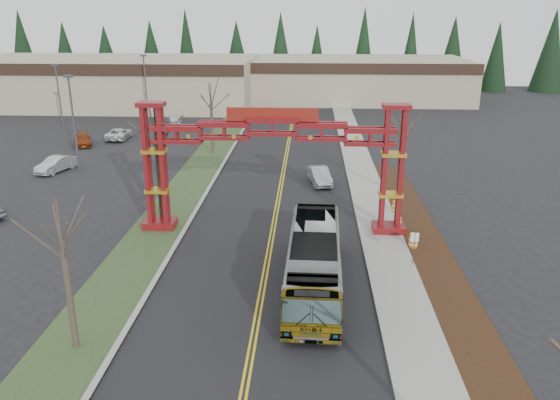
# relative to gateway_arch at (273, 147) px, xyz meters

# --- Properties ---
(road) EXTENTS (12.00, 110.00, 0.02)m
(road) POSITION_rel_gateway_arch_xyz_m (-0.00, 7.00, -5.97)
(road) COLOR black
(road) RESTS_ON ground
(lane_line_left) EXTENTS (0.12, 100.00, 0.01)m
(lane_line_left) POSITION_rel_gateway_arch_xyz_m (-0.12, 7.00, -5.96)
(lane_line_left) COLOR gold
(lane_line_left) RESTS_ON road
(lane_line_right) EXTENTS (0.12, 100.00, 0.01)m
(lane_line_right) POSITION_rel_gateway_arch_xyz_m (0.12, 7.00, -5.96)
(lane_line_right) COLOR gold
(lane_line_right) RESTS_ON road
(curb_right) EXTENTS (0.30, 110.00, 0.15)m
(curb_right) POSITION_rel_gateway_arch_xyz_m (6.15, 7.00, -5.91)
(curb_right) COLOR #9C9C97
(curb_right) RESTS_ON ground
(sidewalk_right) EXTENTS (2.60, 110.00, 0.14)m
(sidewalk_right) POSITION_rel_gateway_arch_xyz_m (7.60, 7.00, -5.91)
(sidewalk_right) COLOR gray
(sidewalk_right) RESTS_ON ground
(landscape_strip) EXTENTS (2.60, 50.00, 0.12)m
(landscape_strip) POSITION_rel_gateway_arch_xyz_m (10.20, -8.00, -5.92)
(landscape_strip) COLOR black
(landscape_strip) RESTS_ON ground
(grass_median) EXTENTS (4.00, 110.00, 0.08)m
(grass_median) POSITION_rel_gateway_arch_xyz_m (-8.00, 7.00, -5.94)
(grass_median) COLOR #2B4020
(grass_median) RESTS_ON ground
(curb_left) EXTENTS (0.30, 110.00, 0.15)m
(curb_left) POSITION_rel_gateway_arch_xyz_m (-6.15, 7.00, -5.91)
(curb_left) COLOR #9C9C97
(curb_left) RESTS_ON ground
(gateway_arch) EXTENTS (18.20, 1.60, 8.90)m
(gateway_arch) POSITION_rel_gateway_arch_xyz_m (0.00, 0.00, 0.00)
(gateway_arch) COLOR #5A0D0B
(gateway_arch) RESTS_ON ground
(retail_building_west) EXTENTS (46.00, 22.30, 7.50)m
(retail_building_west) POSITION_rel_gateway_arch_xyz_m (-30.00, 53.96, -2.22)
(retail_building_west) COLOR tan
(retail_building_west) RESTS_ON ground
(retail_building_east) EXTENTS (38.00, 20.30, 7.00)m
(retail_building_east) POSITION_rel_gateway_arch_xyz_m (10.00, 61.95, -2.47)
(retail_building_east) COLOR tan
(retail_building_east) RESTS_ON ground
(conifer_treeline) EXTENTS (116.10, 5.60, 13.00)m
(conifer_treeline) POSITION_rel_gateway_arch_xyz_m (0.25, 74.00, 0.50)
(conifer_treeline) COLOR black
(conifer_treeline) RESTS_ON ground
(transit_bus) EXTENTS (3.05, 11.84, 3.28)m
(transit_bus) POSITION_rel_gateway_arch_xyz_m (2.81, -8.40, -4.34)
(transit_bus) COLOR #A7A9AF
(transit_bus) RESTS_ON ground
(silver_sedan) EXTENTS (2.36, 4.61, 1.45)m
(silver_sedan) POSITION_rel_gateway_arch_xyz_m (3.40, 11.25, -5.26)
(silver_sedan) COLOR #A5A8AD
(silver_sedan) RESTS_ON ground
(parked_car_near_b) EXTENTS (2.77, 4.67, 1.45)m
(parked_car_near_b) POSITION_rel_gateway_arch_xyz_m (-21.73, 13.74, -5.26)
(parked_car_near_b) COLOR #BDBDBD
(parked_car_near_b) RESTS_ON ground
(parked_car_mid_a) EXTENTS (3.47, 4.80, 1.29)m
(parked_car_mid_a) POSITION_rel_gateway_arch_xyz_m (-23.53, 24.65, -5.34)
(parked_car_mid_a) COLOR maroon
(parked_car_mid_a) RESTS_ON ground
(parked_car_far_a) EXTENTS (2.75, 4.04, 1.26)m
(parked_car_far_a) POSITION_rel_gateway_arch_xyz_m (-15.99, 37.02, -5.35)
(parked_car_far_a) COLOR #A6ABAE
(parked_car_far_a) RESTS_ON ground
(parked_car_far_b) EXTENTS (2.42, 5.02, 1.38)m
(parked_car_far_b) POSITION_rel_gateway_arch_xyz_m (-20.40, 28.01, -5.29)
(parked_car_far_b) COLOR white
(parked_car_far_b) RESTS_ON ground
(bare_tree_median_near) EXTENTS (2.90, 2.90, 7.11)m
(bare_tree_median_near) POSITION_rel_gateway_arch_xyz_m (-8.00, -14.55, -0.82)
(bare_tree_median_near) COLOR #382D26
(bare_tree_median_near) RESTS_ON ground
(bare_tree_median_mid) EXTENTS (3.43, 3.43, 8.70)m
(bare_tree_median_mid) POSITION_rel_gateway_arch_xyz_m (-8.00, 0.67, 0.40)
(bare_tree_median_mid) COLOR #382D26
(bare_tree_median_mid) RESTS_ON ground
(bare_tree_median_far) EXTENTS (3.21, 3.21, 7.52)m
(bare_tree_median_far) POSITION_rel_gateway_arch_xyz_m (-8.00, 21.84, -0.62)
(bare_tree_median_far) COLOR #382D26
(bare_tree_median_far) RESTS_ON ground
(bare_tree_right_far) EXTENTS (3.10, 3.10, 7.18)m
(bare_tree_right_far) POSITION_rel_gateway_arch_xyz_m (10.00, 8.00, -0.87)
(bare_tree_right_far) COLOR #382D26
(bare_tree_right_far) RESTS_ON ground
(light_pole_near) EXTENTS (0.78, 0.39, 9.04)m
(light_pole_near) POSITION_rel_gateway_arch_xyz_m (-19.79, 14.45, -0.75)
(light_pole_near) COLOR #3F3F44
(light_pole_near) RESTS_ON ground
(light_pole_mid) EXTENTS (0.74, 0.37, 8.56)m
(light_pole_mid) POSITION_rel_gateway_arch_xyz_m (-28.59, 30.95, -1.03)
(light_pole_mid) COLOR #3F3F44
(light_pole_mid) RESTS_ON ground
(light_pole_far) EXTENTS (0.77, 0.39, 8.93)m
(light_pole_far) POSITION_rel_gateway_arch_xyz_m (-20.80, 41.48, -0.82)
(light_pole_far) COLOR #3F3F44
(light_pole_far) RESTS_ON ground
(street_sign) EXTENTS (0.49, 0.06, 2.13)m
(street_sign) POSITION_rel_gateway_arch_xyz_m (8.78, -5.16, -4.45)
(street_sign) COLOR #3F3F44
(street_sign) RESTS_ON ground
(barrel_south) EXTENTS (0.56, 0.56, 1.04)m
(barrel_south) POSITION_rel_gateway_arch_xyz_m (9.23, -2.67, -5.46)
(barrel_south) COLOR #CF710B
(barrel_south) RESTS_ON ground
(barrel_mid) EXTENTS (0.51, 0.51, 0.95)m
(barrel_mid) POSITION_rel_gateway_arch_xyz_m (8.73, 0.58, -5.51)
(barrel_mid) COLOR #CF710B
(barrel_mid) RESTS_ON ground
(barrel_north) EXTENTS (0.52, 0.52, 0.96)m
(barrel_north) POSITION_rel_gateway_arch_xyz_m (9.04, 3.98, -5.50)
(barrel_north) COLOR #CF710B
(barrel_north) RESTS_ON ground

